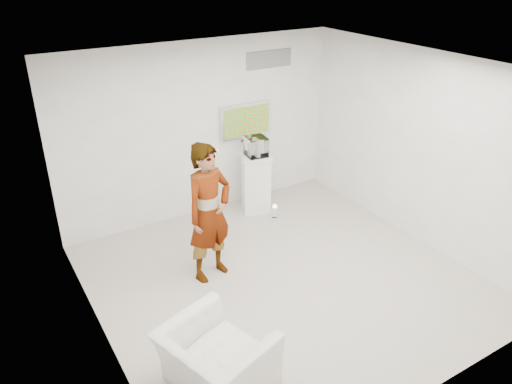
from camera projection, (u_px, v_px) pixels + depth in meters
room at (285, 184)px, 6.51m from camera, size 5.01×5.01×3.00m
tv at (246, 120)px, 8.76m from camera, size 1.00×0.08×0.60m
logo_decal at (269, 59)px, 8.58m from camera, size 0.90×0.02×0.30m
person at (209, 213)px, 6.84m from camera, size 0.84×0.66×2.02m
armchair at (217, 359)px, 5.28m from camera, size 1.24×1.33×0.71m
pedestal at (256, 183)px, 8.84m from camera, size 0.67×0.67×1.05m
floor_uplight at (275, 212)px, 8.68m from camera, size 0.20×0.20×0.27m
vitrine at (256, 146)px, 8.53m from camera, size 0.38×0.38×0.34m
console at (256, 149)px, 8.55m from camera, size 0.07×0.18×0.24m
wii_remote at (213, 150)px, 6.73m from camera, size 0.11×0.15×0.04m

